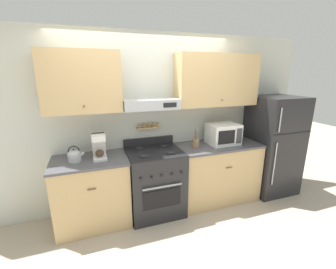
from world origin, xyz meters
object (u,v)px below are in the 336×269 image
object	(u,v)px
refrigerator	(273,145)
utensil_crock	(195,143)
coffee_maker	(99,145)
tea_kettle	(74,155)
microwave	(223,134)
stove_range	(155,182)

from	to	relation	value
refrigerator	utensil_crock	xyz separation A→B (m)	(-1.44, 0.03, 0.18)
coffee_maker	tea_kettle	bearing A→B (deg)	-173.43
refrigerator	utensil_crock	size ratio (longest dim) A/B	5.91
refrigerator	tea_kettle	size ratio (longest dim) A/B	8.01
refrigerator	tea_kettle	distance (m)	3.11
microwave	coffee_maker	bearing A→B (deg)	179.48
refrigerator	coffee_maker	distance (m)	2.81
stove_range	refrigerator	size ratio (longest dim) A/B	0.65
refrigerator	tea_kettle	world-z (taller)	refrigerator
stove_range	microwave	bearing A→B (deg)	1.62
tea_kettle	microwave	size ratio (longest dim) A/B	0.44
stove_range	tea_kettle	world-z (taller)	tea_kettle
refrigerator	utensil_crock	world-z (taller)	refrigerator
microwave	utensil_crock	size ratio (longest dim) A/B	1.66
stove_range	utensil_crock	distance (m)	0.82
tea_kettle	microwave	xyz separation A→B (m)	(2.14, 0.02, 0.08)
stove_range	refrigerator	world-z (taller)	refrigerator
tea_kettle	microwave	world-z (taller)	microwave
refrigerator	coffee_maker	world-z (taller)	refrigerator
tea_kettle	microwave	bearing A→B (deg)	0.48
refrigerator	utensil_crock	bearing A→B (deg)	178.66
refrigerator	microwave	bearing A→B (deg)	176.93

